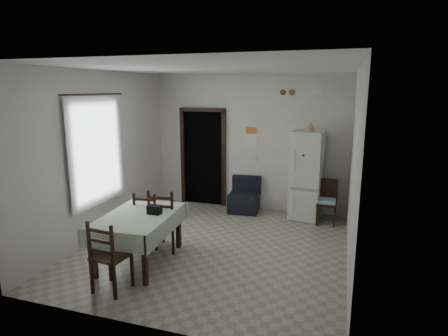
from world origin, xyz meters
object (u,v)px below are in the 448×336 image
object	(u,v)px
dining_chair_far_right	(165,219)
dining_chair_near_head	(111,255)
navy_seat	(244,195)
corner_chair	(327,202)
dining_chair_far_left	(149,218)
fridge	(307,175)
dining_table	(140,238)

from	to	relation	value
dining_chair_far_right	dining_chair_near_head	distance (m)	1.38
navy_seat	corner_chair	bearing A→B (deg)	-10.76
dining_chair_far_left	dining_chair_far_right	bearing A→B (deg)	163.31
dining_chair_near_head	fridge	bearing A→B (deg)	-115.44
dining_table	corner_chair	bearing A→B (deg)	40.53
dining_chair_far_left	dining_chair_near_head	world-z (taller)	dining_chair_near_head
navy_seat	dining_chair_near_head	xyz separation A→B (m)	(-0.81, -3.62, 0.12)
dining_table	dining_chair_near_head	xyz separation A→B (m)	(0.07, -0.83, 0.11)
corner_chair	dining_chair_near_head	distance (m)	4.24
fridge	corner_chair	bearing A→B (deg)	-19.00
fridge	dining_chair_near_head	world-z (taller)	fridge
dining_chair_far_left	dining_chair_near_head	bearing A→B (deg)	91.29
dining_chair_far_right	dining_chair_far_left	bearing A→B (deg)	-16.07
fridge	navy_seat	bearing A→B (deg)	-173.07
dining_chair_far_right	navy_seat	bearing A→B (deg)	-115.62
navy_seat	dining_chair_far_right	size ratio (longest dim) A/B	0.72
corner_chair	fridge	bearing A→B (deg)	155.20
navy_seat	fridge	bearing A→B (deg)	-3.85
fridge	dining_chair_far_left	xyz separation A→B (m)	(-2.34, -2.19, -0.42)
corner_chair	navy_seat	bearing A→B (deg)	174.23
corner_chair	dining_chair_far_left	distance (m)	3.41
fridge	dining_chair_near_head	distance (m)	4.20
corner_chair	dining_chair_far_left	xyz separation A→B (m)	(-2.77, -1.99, 0.04)
fridge	navy_seat	distance (m)	1.39
dining_table	dining_chair_far_left	world-z (taller)	dining_chair_far_left
fridge	dining_table	distance (m)	3.57
fridge	dining_chair_near_head	bearing A→B (deg)	-113.21
fridge	dining_chair_near_head	size ratio (longest dim) A/B	1.82
navy_seat	dining_chair_far_left	distance (m)	2.43
corner_chair	dining_chair_far_left	bearing A→B (deg)	-143.21
navy_seat	dining_chair_far_right	world-z (taller)	dining_chair_far_right
corner_chair	dining_table	world-z (taller)	corner_chair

